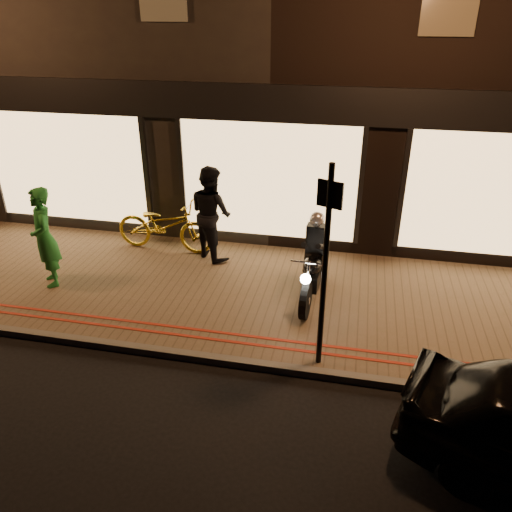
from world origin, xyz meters
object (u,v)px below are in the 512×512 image
at_px(motorcycle, 313,266).
at_px(bicycle_gold, 165,225).
at_px(sign_post, 325,260).
at_px(person_green, 44,238).

xyz_separation_m(motorcycle, bicycle_gold, (-3.27, 1.30, -0.06)).
bearing_deg(bicycle_gold, sign_post, -128.56).
xyz_separation_m(sign_post, bicycle_gold, (-3.57, 3.12, -1.12)).
bearing_deg(motorcycle, sign_post, -77.10).
distance_m(motorcycle, person_green, 4.88).
bearing_deg(motorcycle, person_green, -170.35).
xyz_separation_m(motorcycle, sign_post, (0.30, -1.82, 1.06)).
relative_size(sign_post, person_green, 1.60).
xyz_separation_m(bicycle_gold, person_green, (-1.57, -1.81, 0.38)).
height_order(motorcycle, person_green, person_green).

